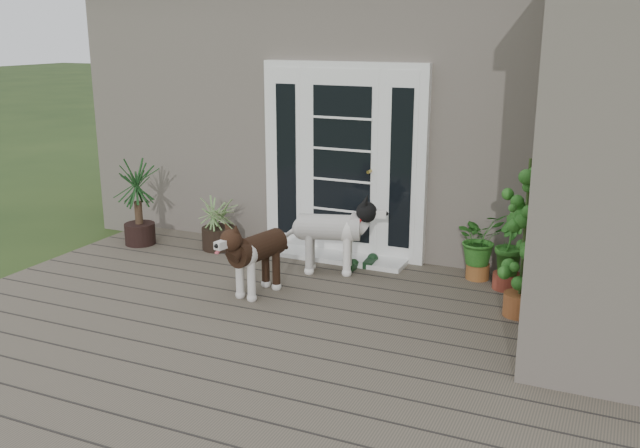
% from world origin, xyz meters
% --- Properties ---
extents(deck, '(6.20, 4.60, 0.12)m').
position_xyz_m(deck, '(0.00, 0.40, 0.06)').
color(deck, '#6B5B4C').
rests_on(deck, ground).
extents(house_main, '(7.40, 4.00, 3.10)m').
position_xyz_m(house_main, '(0.00, 4.65, 1.55)').
color(house_main, '#665E54').
rests_on(house_main, ground).
extents(door_unit, '(1.90, 0.14, 2.15)m').
position_xyz_m(door_unit, '(-0.20, 2.60, 1.19)').
color(door_unit, white).
rests_on(door_unit, deck).
extents(door_step, '(1.60, 0.40, 0.05)m').
position_xyz_m(door_step, '(-0.20, 2.40, 0.14)').
color(door_step, white).
rests_on(door_step, deck).
extents(brindle_dog, '(0.51, 0.87, 0.68)m').
position_xyz_m(brindle_dog, '(-0.47, 1.10, 0.46)').
color(brindle_dog, '#311C11').
rests_on(brindle_dog, deck).
extents(white_dog, '(0.94, 0.61, 0.72)m').
position_xyz_m(white_dog, '(-0.08, 1.95, 0.48)').
color(white_dog, white).
rests_on(white_dog, deck).
extents(spider_plant, '(0.67, 0.67, 0.69)m').
position_xyz_m(spider_plant, '(-1.59, 2.19, 0.47)').
color(spider_plant, '#7D985D').
rests_on(spider_plant, deck).
extents(yucca, '(0.87, 0.87, 0.99)m').
position_xyz_m(yucca, '(-2.56, 1.97, 0.62)').
color(yucca, black).
rests_on(yucca, deck).
extents(herb_a, '(0.70, 0.70, 0.63)m').
position_xyz_m(herb_a, '(1.39, 2.40, 0.44)').
color(herb_a, '#1E5E1B').
rests_on(herb_a, deck).
extents(herb_b, '(0.47, 0.47, 0.56)m').
position_xyz_m(herb_b, '(1.71, 2.23, 0.40)').
color(herb_b, '#1E4C15').
rests_on(herb_b, deck).
extents(herb_c, '(0.44, 0.44, 0.64)m').
position_xyz_m(herb_c, '(2.30, 2.40, 0.44)').
color(herb_c, '#19591F').
rests_on(herb_c, deck).
extents(sapling, '(0.54, 0.54, 1.48)m').
position_xyz_m(sapling, '(1.93, 1.58, 0.86)').
color(sapling, '#1A5D1B').
rests_on(sapling, deck).
extents(clog_left, '(0.12, 0.26, 0.08)m').
position_xyz_m(clog_left, '(0.10, 2.13, 0.16)').
color(clog_left, black).
rests_on(clog_left, deck).
extents(clog_right, '(0.17, 0.32, 0.09)m').
position_xyz_m(clog_right, '(0.24, 2.33, 0.17)').
color(clog_right, black).
rests_on(clog_right, deck).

